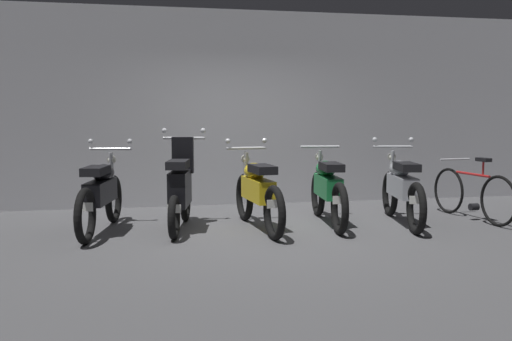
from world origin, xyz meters
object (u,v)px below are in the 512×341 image
(motorbike_slot_4, at_px, (402,188))
(bicycle, at_px, (472,194))
(motorbike_slot_1, at_px, (180,188))
(motorbike_slot_3, at_px, (328,188))
(motorbike_slot_2, at_px, (257,191))
(motorbike_slot_0, at_px, (101,193))

(motorbike_slot_4, bearing_deg, bicycle, 5.15)
(motorbike_slot_1, bearing_deg, motorbike_slot_3, -1.23)
(motorbike_slot_2, height_order, motorbike_slot_3, motorbike_slot_2)
(motorbike_slot_0, height_order, bicycle, motorbike_slot_0)
(motorbike_slot_2, xyz_separation_m, motorbike_slot_3, (0.99, 0.14, -0.00))
(motorbike_slot_2, distance_m, bicycle, 3.08)
(motorbike_slot_0, xyz_separation_m, motorbike_slot_4, (3.92, -0.23, 0.00))
(motorbike_slot_4, bearing_deg, motorbike_slot_1, 175.76)
(motorbike_slot_1, relative_size, bicycle, 0.97)
(motorbike_slot_1, height_order, bicycle, motorbike_slot_1)
(motorbike_slot_2, relative_size, motorbike_slot_3, 1.00)
(motorbike_slot_0, distance_m, motorbike_slot_4, 3.93)
(motorbike_slot_1, xyz_separation_m, motorbike_slot_2, (0.97, -0.18, -0.04))
(motorbike_slot_0, xyz_separation_m, motorbike_slot_1, (0.98, -0.01, 0.04))
(motorbike_slot_3, relative_size, bicycle, 1.13)
(motorbike_slot_0, distance_m, bicycle, 5.04)
(motorbike_slot_0, relative_size, motorbike_slot_4, 1.00)
(motorbike_slot_0, height_order, motorbike_slot_1, motorbike_slot_1)
(motorbike_slot_0, distance_m, motorbike_slot_2, 1.96)
(motorbike_slot_0, relative_size, bicycle, 1.12)
(motorbike_slot_3, xyz_separation_m, bicycle, (2.09, -0.08, -0.13))
(motorbike_slot_0, height_order, motorbike_slot_2, same)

